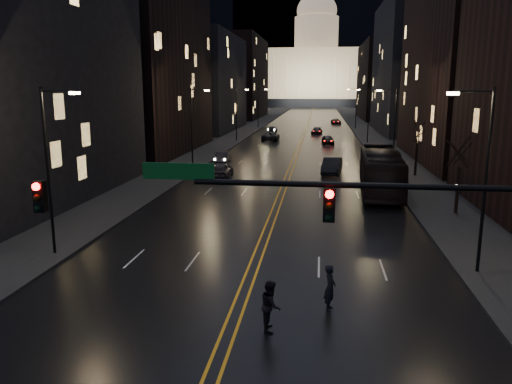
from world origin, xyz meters
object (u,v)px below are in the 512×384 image
(pedestrian_b, at_px, (271,305))
(pedestrian_a, at_px, (330,288))
(traffic_signal, at_px, (413,224))
(bus, at_px, (381,171))
(oncoming_car_a, at_px, (221,170))
(oncoming_car_b, at_px, (223,157))
(receding_car_a, at_px, (332,166))

(pedestrian_b, bearing_deg, pedestrian_a, -54.36)
(traffic_signal, bearing_deg, bus, 84.98)
(pedestrian_a, xyz_separation_m, pedestrian_b, (-2.23, -1.99, 0.00))
(oncoming_car_a, xyz_separation_m, pedestrian_b, (8.21, -31.66, 0.14))
(pedestrian_b, bearing_deg, bus, -20.80)
(traffic_signal, height_order, pedestrian_b, traffic_signal)
(oncoming_car_b, distance_m, pedestrian_b, 43.33)
(receding_car_a, bearing_deg, pedestrian_b, -88.45)
(receding_car_a, height_order, pedestrian_a, pedestrian_a)
(oncoming_car_b, height_order, receding_car_a, receding_car_a)
(traffic_signal, distance_m, receding_car_a, 38.96)
(oncoming_car_a, distance_m, receding_car_a, 11.90)
(oncoming_car_a, relative_size, pedestrian_a, 2.53)
(bus, xyz_separation_m, receding_car_a, (-3.99, 9.18, -1.03))
(bus, height_order, receding_car_a, bus)
(oncoming_car_b, height_order, pedestrian_a, pedestrian_a)
(bus, height_order, oncoming_car_b, bus)
(bus, bearing_deg, pedestrian_b, -101.60)
(bus, distance_m, pedestrian_b, 27.42)
(bus, relative_size, receding_car_a, 2.59)
(oncoming_car_b, bearing_deg, oncoming_car_a, 98.05)
(oncoming_car_a, bearing_deg, traffic_signal, 110.12)
(bus, bearing_deg, oncoming_car_b, 140.52)
(pedestrian_a, bearing_deg, pedestrian_b, 141.52)
(bus, relative_size, pedestrian_a, 7.01)
(oncoming_car_a, relative_size, oncoming_car_b, 1.16)
(receding_car_a, xyz_separation_m, pedestrian_b, (-2.99, -35.68, 0.11))
(oncoming_car_a, xyz_separation_m, receding_car_a, (11.20, 4.02, 0.03))
(bus, xyz_separation_m, oncoming_car_b, (-17.00, 15.65, -1.20))
(pedestrian_b, bearing_deg, oncoming_car_b, 7.32)
(oncoming_car_a, distance_m, pedestrian_b, 32.71)
(traffic_signal, height_order, oncoming_car_a, traffic_signal)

